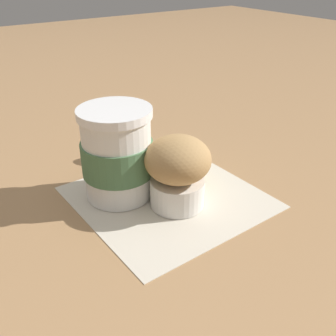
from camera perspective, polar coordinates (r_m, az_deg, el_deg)
ground_plane at (r=0.51m, az=0.00°, el=-4.29°), size 3.00×3.00×0.00m
paper_napkin at (r=0.51m, az=0.00°, el=-4.22°), size 0.22×0.22×0.00m
coffee_cup at (r=0.49m, az=-7.37°, el=1.99°), size 0.09×0.09×0.12m
muffin at (r=0.47m, az=1.83°, el=-0.08°), size 0.08×0.08×0.09m
banana at (r=0.57m, az=-3.11°, el=1.67°), size 0.10×0.16×0.03m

